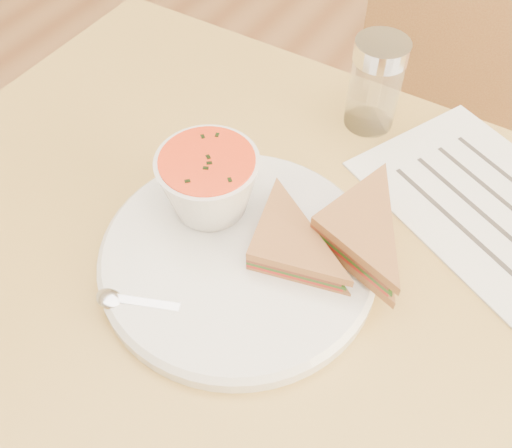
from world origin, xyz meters
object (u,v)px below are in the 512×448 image
Objects in this scene: dining_table at (279,406)px; chair_far at (432,193)px; soup_bowl at (209,186)px; plate at (238,257)px; condiment_shaker at (375,84)px.

dining_table is 1.23× the size of chair_far.
plate is at bearing -31.35° from soup_bowl.
condiment_shaker is at bearing 50.72° from chair_far.
dining_table is 9.05× the size of soup_bowl.
dining_table is 3.36× the size of plate.
dining_table is 0.44m from soup_bowl.
condiment_shaker is (-0.03, 0.27, 0.44)m from dining_table.
chair_far is 2.74× the size of plate.
chair_far is 0.48m from condiment_shaker.
plate is at bearing -95.11° from condiment_shaker.
dining_table is 0.51m from condiment_shaker.
condiment_shaker reaches higher than dining_table.
plate is 0.29m from condiment_shaker.
chair_far is 0.66m from soup_bowl.
plate is (-0.11, -0.54, 0.35)m from chair_far.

